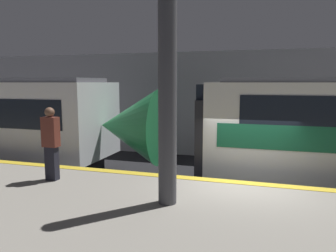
{
  "coord_description": "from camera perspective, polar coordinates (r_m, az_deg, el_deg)",
  "views": [
    {
      "loc": [
        0.44,
        -7.92,
        3.5
      ],
      "look_at": [
        -2.29,
        1.02,
        2.25
      ],
      "focal_mm": 35.0,
      "sensor_mm": 36.0,
      "label": 1
    }
  ],
  "objects": [
    {
      "name": "ground_plane",
      "position": [
        8.67,
        13.15,
        -16.37
      ],
      "size": [
        120.0,
        120.0,
        0.0
      ],
      "primitive_type": "plane",
      "color": "black"
    },
    {
      "name": "station_rear_barrier",
      "position": [
        15.2,
        15.32,
        3.43
      ],
      "size": [
        50.0,
        0.15,
        4.91
      ],
      "color": "#939399",
      "rests_on": "ground"
    },
    {
      "name": "support_pillar_near",
      "position": [
        6.29,
        -0.1,
        4.26
      ],
      "size": [
        0.36,
        0.36,
        4.04
      ],
      "color": "#47474C",
      "rests_on": "platform"
    },
    {
      "name": "person_waiting",
      "position": [
        8.45,
        -19.71,
        -2.58
      ],
      "size": [
        0.38,
        0.24,
        1.79
      ],
      "color": "black",
      "rests_on": "platform"
    }
  ]
}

